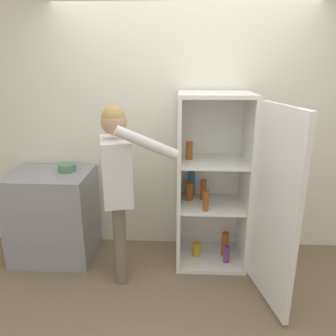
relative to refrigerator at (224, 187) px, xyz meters
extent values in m
plane|color=#7A664C|center=(-0.40, -0.54, -0.84)|extent=(12.00, 12.00, 0.00)
cube|color=silver|center=(-0.40, 0.44, 0.44)|extent=(7.00, 0.06, 2.55)
cube|color=white|center=(-0.10, 0.10, -0.82)|extent=(0.68, 0.59, 0.04)
cube|color=white|center=(-0.10, 0.10, 0.84)|extent=(0.68, 0.59, 0.04)
cube|color=white|center=(-0.10, 0.37, 0.01)|extent=(0.68, 0.03, 1.63)
cube|color=white|center=(-0.42, 0.10, 0.01)|extent=(0.04, 0.59, 1.63)
cube|color=white|center=(0.22, 0.10, 0.01)|extent=(0.03, 0.59, 1.63)
cube|color=white|center=(-0.10, 0.10, -0.23)|extent=(0.61, 0.52, 0.02)
cube|color=white|center=(-0.10, 0.10, 0.22)|extent=(0.61, 0.52, 0.02)
cube|color=white|center=(0.33, -0.52, 0.01)|extent=(0.20, 0.67, 1.63)
cylinder|color=#9E4C19|center=(0.05, 0.10, -0.67)|extent=(0.07, 0.07, 0.26)
cylinder|color=#9E4C19|center=(-0.32, 0.18, -0.12)|extent=(0.08, 0.08, 0.18)
cylinder|color=#723884|center=(0.06, -0.02, -0.72)|extent=(0.06, 0.06, 0.17)
cylinder|color=#B78C1E|center=(-0.24, 0.08, -0.73)|extent=(0.08, 0.08, 0.14)
cylinder|color=#9E4C19|center=(-0.18, 0.19, -0.11)|extent=(0.06, 0.06, 0.21)
cylinder|color=#9E4C19|center=(-0.17, -0.08, -0.12)|extent=(0.05, 0.05, 0.20)
cylinder|color=teal|center=(-0.30, 0.29, -0.08)|extent=(0.07, 0.07, 0.26)
cylinder|color=#9E4C19|center=(-0.33, 0.13, 0.31)|extent=(0.07, 0.07, 0.17)
cylinder|color=#726656|center=(-0.99, -0.17, -0.44)|extent=(0.11, 0.11, 0.79)
cylinder|color=#726656|center=(-0.94, -0.33, -0.44)|extent=(0.11, 0.11, 0.79)
cube|color=silver|center=(-0.97, -0.25, 0.23)|extent=(0.34, 0.48, 0.56)
sphere|color=tan|center=(-0.97, -0.25, 0.65)|extent=(0.22, 0.22, 0.22)
sphere|color=#AD894C|center=(-0.97, -0.25, 0.68)|extent=(0.20, 0.20, 0.20)
cylinder|color=silver|center=(-1.03, -0.02, 0.20)|extent=(0.09, 0.09, 0.52)
cylinder|color=silver|center=(-0.68, -0.42, 0.51)|extent=(0.52, 0.21, 0.30)
cube|color=gray|center=(-1.71, 0.08, -0.38)|extent=(0.80, 0.62, 0.92)
cylinder|color=#517F5B|center=(-1.54, 0.15, 0.12)|extent=(0.17, 0.17, 0.07)
camera|label=1|loc=(-0.39, -2.91, 1.10)|focal=35.00mm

